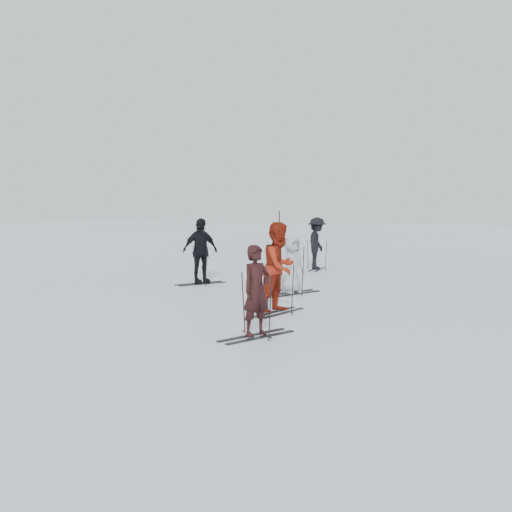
{
  "coord_description": "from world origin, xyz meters",
  "views": [
    {
      "loc": [
        6.88,
        -12.58,
        2.33
      ],
      "look_at": [
        0.0,
        1.0,
        1.0
      ],
      "focal_mm": 40.0,
      "sensor_mm": 36.0,
      "label": 1
    }
  ],
  "objects_px": {
    "skier_red": "(280,268)",
    "skier_near_dark": "(256,292)",
    "skier_uphill_left": "(200,252)",
    "skier_grey": "(292,266)",
    "skier_uphill_far": "(317,244)",
    "piste_marker": "(279,234)"
  },
  "relations": [
    {
      "from": "skier_grey",
      "to": "skier_uphill_left",
      "type": "xyz_separation_m",
      "value": [
        -3.23,
        0.55,
        0.23
      ]
    },
    {
      "from": "skier_red",
      "to": "skier_grey",
      "type": "height_order",
      "value": "skier_red"
    },
    {
      "from": "skier_near_dark",
      "to": "skier_red",
      "type": "distance_m",
      "value": 2.36
    },
    {
      "from": "skier_near_dark",
      "to": "skier_uphill_left",
      "type": "height_order",
      "value": "skier_uphill_left"
    },
    {
      "from": "skier_near_dark",
      "to": "piste_marker",
      "type": "height_order",
      "value": "piste_marker"
    },
    {
      "from": "skier_uphill_far",
      "to": "piste_marker",
      "type": "height_order",
      "value": "piste_marker"
    },
    {
      "from": "skier_red",
      "to": "skier_grey",
      "type": "xyz_separation_m",
      "value": [
        -0.83,
        2.62,
        -0.23
      ]
    },
    {
      "from": "skier_uphill_left",
      "to": "skier_uphill_far",
      "type": "height_order",
      "value": "skier_uphill_left"
    },
    {
      "from": "skier_near_dark",
      "to": "skier_uphill_left",
      "type": "distance_m",
      "value": 7.17
    },
    {
      "from": "skier_grey",
      "to": "skier_uphill_far",
      "type": "xyz_separation_m",
      "value": [
        -1.5,
        5.8,
        0.2
      ]
    },
    {
      "from": "skier_red",
      "to": "skier_uphill_left",
      "type": "xyz_separation_m",
      "value": [
        -4.06,
        3.17,
        -0.01
      ]
    },
    {
      "from": "skier_uphill_left",
      "to": "skier_uphill_far",
      "type": "relative_size",
      "value": 1.03
    },
    {
      "from": "skier_near_dark",
      "to": "skier_uphill_left",
      "type": "bearing_deg",
      "value": 62.2
    },
    {
      "from": "skier_uphill_left",
      "to": "piste_marker",
      "type": "xyz_separation_m",
      "value": [
        -1.54,
        9.07,
        0.09
      ]
    },
    {
      "from": "skier_grey",
      "to": "skier_uphill_left",
      "type": "relative_size",
      "value": 0.77
    },
    {
      "from": "piste_marker",
      "to": "skier_uphill_left",
      "type": "bearing_deg",
      "value": -80.36
    },
    {
      "from": "skier_red",
      "to": "skier_near_dark",
      "type": "bearing_deg",
      "value": -155.51
    },
    {
      "from": "skier_near_dark",
      "to": "skier_grey",
      "type": "xyz_separation_m",
      "value": [
        -1.42,
        4.9,
        -0.06
      ]
    },
    {
      "from": "skier_near_dark",
      "to": "skier_grey",
      "type": "relative_size",
      "value": 1.08
    },
    {
      "from": "skier_near_dark",
      "to": "skier_uphill_far",
      "type": "bearing_deg",
      "value": 37.04
    },
    {
      "from": "skier_grey",
      "to": "skier_uphill_far",
      "type": "bearing_deg",
      "value": 37.91
    },
    {
      "from": "skier_grey",
      "to": "skier_near_dark",
      "type": "bearing_deg",
      "value": -140.51
    }
  ]
}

